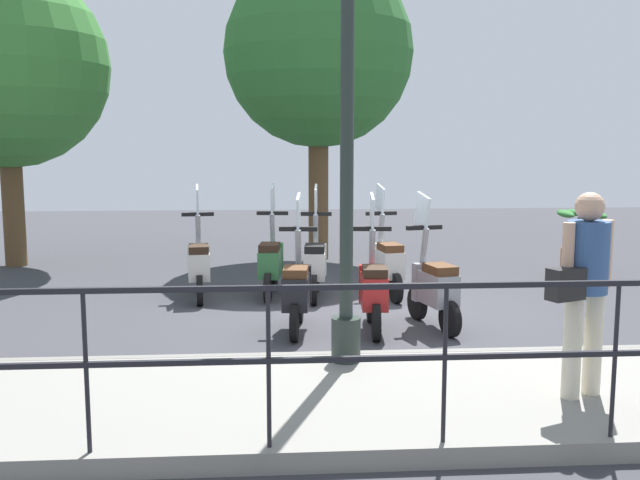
# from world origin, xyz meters

# --- Properties ---
(ground_plane) EXTENTS (28.00, 28.00, 0.00)m
(ground_plane) POSITION_xyz_m (0.00, 0.00, 0.00)
(ground_plane) COLOR #38383D
(promenade_walkway) EXTENTS (2.20, 20.00, 0.15)m
(promenade_walkway) POSITION_xyz_m (-3.15, 0.00, 0.07)
(promenade_walkway) COLOR gray
(promenade_walkway) RESTS_ON ground_plane
(fence_railing) EXTENTS (0.04, 16.03, 1.07)m
(fence_railing) POSITION_xyz_m (-4.20, 0.00, 0.89)
(fence_railing) COLOR black
(fence_railing) RESTS_ON promenade_walkway
(lamp_post_near) EXTENTS (0.26, 0.90, 4.24)m
(lamp_post_near) POSITION_xyz_m (-2.40, 0.45, 2.02)
(lamp_post_near) COLOR #232D28
(lamp_post_near) RESTS_ON promenade_walkway
(pedestrian_with_bag) EXTENTS (0.47, 0.61, 1.59)m
(pedestrian_with_bag) POSITION_xyz_m (-3.44, -1.26, 1.08)
(pedestrian_with_bag) COLOR beige
(pedestrian_with_bag) RESTS_ON promenade_walkway
(tree_large) EXTENTS (3.41, 3.41, 5.09)m
(tree_large) POSITION_xyz_m (3.89, 5.51, 3.37)
(tree_large) COLOR brown
(tree_large) RESTS_ON ground_plane
(tree_distant) EXTENTS (3.34, 3.34, 5.36)m
(tree_distant) POSITION_xyz_m (4.25, 0.24, 3.67)
(tree_distant) COLOR brown
(tree_distant) RESTS_ON ground_plane
(potted_palm) EXTENTS (1.06, 0.66, 1.05)m
(potted_palm) POSITION_xyz_m (2.18, -3.75, 0.45)
(potted_palm) COLOR #9E5B3D
(potted_palm) RESTS_ON ground_plane
(scooter_near_0) EXTENTS (1.21, 0.51, 1.54)m
(scooter_near_0) POSITION_xyz_m (-0.76, -0.73, 0.48)
(scooter_near_0) COLOR black
(scooter_near_0) RESTS_ON ground_plane
(scooter_near_1) EXTENTS (1.23, 0.44, 1.54)m
(scooter_near_1) POSITION_xyz_m (-0.85, -0.03, 0.48)
(scooter_near_1) COLOR black
(scooter_near_1) RESTS_ON ground_plane
(scooter_near_2) EXTENTS (1.23, 0.44, 1.54)m
(scooter_near_2) POSITION_xyz_m (-0.81, 0.83, 0.48)
(scooter_near_2) COLOR black
(scooter_near_2) RESTS_ON ground_plane
(scooter_far_0) EXTENTS (1.23, 0.46, 1.54)m
(scooter_far_0) POSITION_xyz_m (0.93, -0.47, 0.48)
(scooter_far_0) COLOR black
(scooter_far_0) RESTS_ON ground_plane
(scooter_far_1) EXTENTS (1.23, 0.44, 1.54)m
(scooter_far_1) POSITION_xyz_m (0.91, 0.52, 0.48)
(scooter_far_1) COLOR black
(scooter_far_1) RESTS_ON ground_plane
(scooter_far_2) EXTENTS (1.23, 0.44, 1.54)m
(scooter_far_2) POSITION_xyz_m (1.06, 1.12, 0.48)
(scooter_far_2) COLOR black
(scooter_far_2) RESTS_ON ground_plane
(scooter_far_3) EXTENTS (1.23, 0.44, 1.54)m
(scooter_far_3) POSITION_xyz_m (0.98, 2.09, 0.48)
(scooter_far_3) COLOR black
(scooter_far_3) RESTS_ON ground_plane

